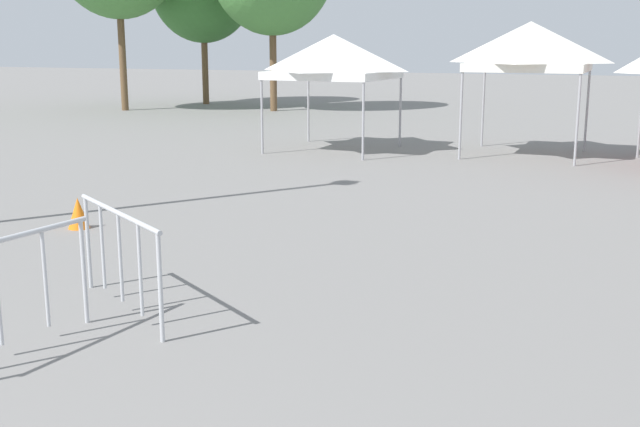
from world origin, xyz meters
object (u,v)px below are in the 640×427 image
at_px(canopy_tent_behind_center, 530,46).
at_px(crowd_barrier_near_person, 119,241).
at_px(traffic_cone_lot_center, 78,213).
at_px(canopy_tent_far_right, 334,57).

height_order(canopy_tent_behind_center, crowd_barrier_near_person, canopy_tent_behind_center).
distance_m(canopy_tent_behind_center, traffic_cone_lot_center, 11.86).
bearing_deg(canopy_tent_far_right, crowd_barrier_near_person, -79.17).
bearing_deg(canopy_tent_far_right, traffic_cone_lot_center, -92.80).
distance_m(canopy_tent_far_right, traffic_cone_lot_center, 9.78).
distance_m(crowd_barrier_near_person, traffic_cone_lot_center, 4.06).
relative_size(canopy_tent_behind_center, traffic_cone_lot_center, 6.91).
relative_size(canopy_tent_far_right, canopy_tent_behind_center, 0.92).
xyz_separation_m(crowd_barrier_near_person, traffic_cone_lot_center, (-2.84, 2.85, -0.52)).
bearing_deg(canopy_tent_behind_center, traffic_cone_lot_center, -116.52).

